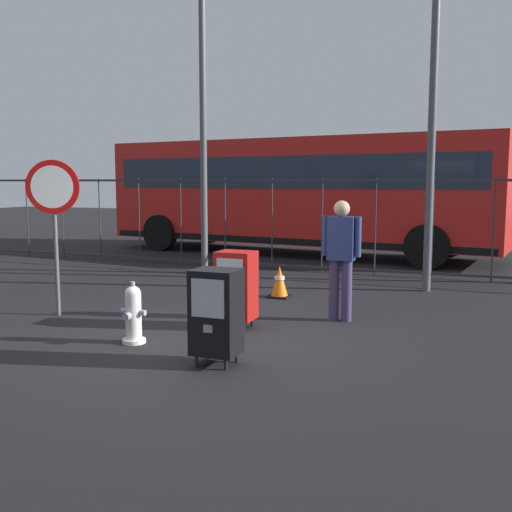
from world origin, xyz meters
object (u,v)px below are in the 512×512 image
Objects in this scene: stop_sign at (54,205)px; pedestrian at (341,253)px; fire_hydrant at (133,314)px; newspaper_box_primary at (216,312)px; bus_near at (299,190)px; newspaper_box_secondary at (236,285)px; street_light_near_right at (436,7)px; traffic_cone at (279,282)px; street_light_far_left at (203,87)px.

stop_sign reaches higher than pedestrian.
fire_hydrant is 1.37m from newspaper_box_primary.
bus_near is at bearing 102.30° from newspaper_box_primary.
fire_hydrant is at bearing -126.63° from newspaper_box_secondary.
bus_near is at bearing 101.60° from newspaper_box_secondary.
bus_near is 1.26× the size of street_light_near_right.
street_light_near_right is (4.78, 3.95, 3.23)m from stop_sign.
bus_near reaches higher than traffic_cone.
street_light_far_left reaches higher than stop_sign.
newspaper_box_secondary is at bearing -142.72° from pedestrian.
pedestrian is 5.68m from street_light_far_left.
stop_sign is 1.34× the size of pedestrian.
bus_near is (1.03, 8.39, 0.11)m from stop_sign.
street_light_far_left reaches higher than traffic_cone.
street_light_near_right reaches higher than bus_near.
stop_sign is 3.78m from traffic_cone.
fire_hydrant is 0.09× the size of street_light_near_right.
bus_near is at bearing 130.12° from street_light_near_right.
newspaper_box_secondary is 2.22m from traffic_cone.
street_light_far_left reaches higher than fire_hydrant.
street_light_far_left reaches higher than newspaper_box_secondary.
street_light_far_left reaches higher than pedestrian.
newspaper_box_primary is 2.59m from pedestrian.
traffic_cone is at bearing 99.08° from newspaper_box_primary.
newspaper_box_primary is at bearing -70.37° from bus_near.
pedestrian is 1.98m from traffic_cone.
traffic_cone is 0.08× the size of street_light_far_left.
newspaper_box_primary is at bearing -17.71° from fire_hydrant.
newspaper_box_primary is 3.81m from traffic_cone.
newspaper_box_primary is 1.92× the size of traffic_cone.
pedestrian is 0.25× the size of street_light_far_left.
traffic_cone is 5.30m from street_light_near_right.
newspaper_box_primary is at bearing -80.92° from traffic_cone.
street_light_far_left is at bearing 138.87° from pedestrian.
fire_hydrant is 2.94m from pedestrian.
bus_near reaches higher than newspaper_box_secondary.
stop_sign is 0.34× the size of street_light_far_left.
pedestrian is at bearing -41.13° from street_light_far_left.
pedestrian reaches higher than fire_hydrant.
newspaper_box_primary is 0.10× the size of bus_near.
pedestrian is (3.89, 1.16, -0.65)m from stop_sign.
street_light_near_right is 1.29× the size of street_light_far_left.
newspaper_box_primary is 0.12× the size of street_light_near_right.
pedestrian is 0.16× the size of bus_near.
stop_sign is (-1.85, 0.88, 1.25)m from fire_hydrant.
traffic_cone is (-0.60, 3.75, -0.31)m from newspaper_box_primary.
bus_near is (-2.11, 9.68, 1.14)m from newspaper_box_primary.
street_light_far_left reaches higher than newspaper_box_primary.
newspaper_box_primary is at bearing -62.60° from street_light_far_left.
bus_near is (-1.51, 5.94, 1.45)m from traffic_cone.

